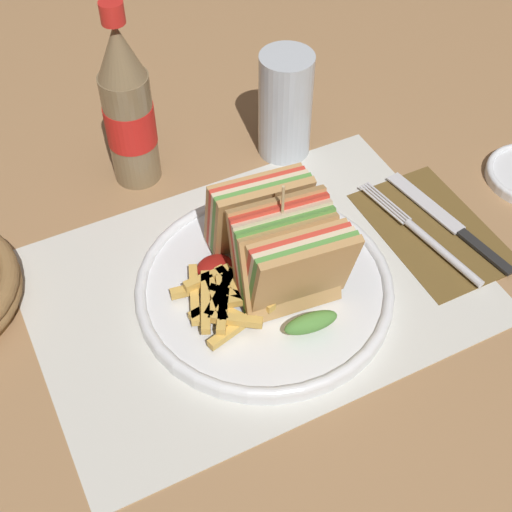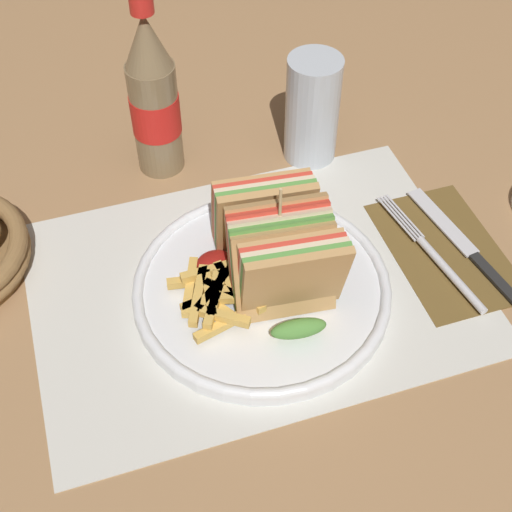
# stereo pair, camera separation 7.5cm
# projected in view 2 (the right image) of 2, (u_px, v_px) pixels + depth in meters

# --- Properties ---
(ground_plane) EXTENTS (4.00, 4.00, 0.00)m
(ground_plane) POSITION_uv_depth(u_px,v_px,m) (242.00, 288.00, 0.77)
(ground_plane) COLOR #9E754C
(placemat) EXTENTS (0.47, 0.34, 0.00)m
(placemat) POSITION_uv_depth(u_px,v_px,m) (255.00, 287.00, 0.77)
(placemat) COLOR silver
(placemat) RESTS_ON ground_plane
(plate_main) EXTENTS (0.28, 0.28, 0.02)m
(plate_main) POSITION_uv_depth(u_px,v_px,m) (262.00, 288.00, 0.76)
(plate_main) COLOR white
(plate_main) RESTS_ON ground_plane
(club_sandwich) EXTENTS (0.11, 0.18, 0.14)m
(club_sandwich) POSITION_uv_depth(u_px,v_px,m) (278.00, 249.00, 0.72)
(club_sandwich) COLOR tan
(club_sandwich) RESTS_ON plate_main
(fries_pile) EXTENTS (0.09, 0.11, 0.02)m
(fries_pile) POSITION_uv_depth(u_px,v_px,m) (215.00, 294.00, 0.73)
(fries_pile) COLOR gold
(fries_pile) RESTS_ON plate_main
(ketchup_blob) EXTENTS (0.04, 0.03, 0.01)m
(ketchup_blob) POSITION_uv_depth(u_px,v_px,m) (215.00, 262.00, 0.76)
(ketchup_blob) COLOR maroon
(ketchup_blob) RESTS_ON plate_main
(napkin) EXTENTS (0.12, 0.19, 0.00)m
(napkin) POSITION_uv_depth(u_px,v_px,m) (445.00, 250.00, 0.81)
(napkin) COLOR brown
(napkin) RESTS_ON ground_plane
(fork) EXTENTS (0.04, 0.19, 0.01)m
(fork) POSITION_uv_depth(u_px,v_px,m) (440.00, 262.00, 0.79)
(fork) COLOR silver
(fork) RESTS_ON napkin
(knife) EXTENTS (0.04, 0.19, 0.00)m
(knife) POSITION_uv_depth(u_px,v_px,m) (464.00, 245.00, 0.81)
(knife) COLOR black
(knife) RESTS_ON napkin
(coke_bottle_near) EXTENTS (0.06, 0.06, 0.23)m
(coke_bottle_near) POSITION_uv_depth(u_px,v_px,m) (154.00, 99.00, 0.83)
(coke_bottle_near) COLOR #7A6647
(coke_bottle_near) RESTS_ON ground_plane
(glass_near) EXTENTS (0.07, 0.07, 0.14)m
(glass_near) POSITION_uv_depth(u_px,v_px,m) (312.00, 116.00, 0.87)
(glass_near) COLOR silver
(glass_near) RESTS_ON ground_plane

